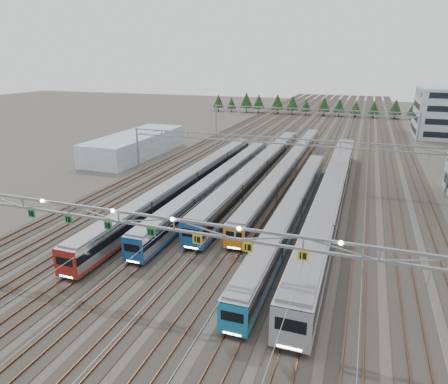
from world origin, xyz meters
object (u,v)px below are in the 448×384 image
(train_a, at_px, (190,181))
(train_c, at_px, (259,170))
(gantry_mid, at_px, (275,146))
(train_f, at_px, (332,193))
(gantry_near, at_px, (173,227))
(west_shed, at_px, (136,145))
(train_e, at_px, (293,208))
(gantry_far, at_px, (310,114))
(train_b, at_px, (220,181))
(train_d, at_px, (290,166))

(train_a, distance_m, train_c, 13.50)
(train_a, xyz_separation_m, gantry_mid, (11.25, 11.71, 4.42))
(train_a, relative_size, train_f, 0.90)
(gantry_near, height_order, west_shed, gantry_near)
(train_c, bearing_deg, train_e, -61.56)
(west_shed, bearing_deg, gantry_mid, -15.12)
(train_e, xyz_separation_m, gantry_far, (-6.75, 63.26, 4.49))
(train_b, height_order, train_d, train_b)
(train_f, relative_size, gantry_near, 1.17)
(train_f, bearing_deg, gantry_near, -111.46)
(gantry_mid, distance_m, gantry_far, 45.00)
(gantry_near, xyz_separation_m, gantry_mid, (0.05, 40.12, -0.70))
(train_a, height_order, west_shed, west_shed)
(train_f, bearing_deg, gantry_mid, 134.68)
(train_f, distance_m, gantry_near, 31.25)
(train_b, relative_size, train_d, 0.79)
(train_c, height_order, west_shed, west_shed)
(train_f, distance_m, gantry_mid, 16.51)
(gantry_mid, bearing_deg, train_b, -124.28)
(train_f, height_order, gantry_far, gantry_far)
(train_d, relative_size, train_e, 1.30)
(train_c, bearing_deg, gantry_near, -86.72)
(train_f, bearing_deg, train_c, 144.20)
(train_d, distance_m, gantry_mid, 6.16)
(train_b, bearing_deg, gantry_near, -77.49)
(train_c, height_order, gantry_far, gantry_far)
(train_a, relative_size, west_shed, 1.99)
(train_d, relative_size, gantry_mid, 1.19)
(train_b, height_order, gantry_mid, gantry_mid)
(train_a, distance_m, train_b, 4.85)
(gantry_near, bearing_deg, west_shed, 124.63)
(train_c, distance_m, train_e, 18.90)
(train_c, bearing_deg, train_f, -35.80)
(train_f, relative_size, gantry_far, 1.17)
(train_a, distance_m, train_d, 20.38)
(train_b, height_order, train_f, train_f)
(train_a, bearing_deg, train_d, 48.53)
(train_a, distance_m, gantry_far, 57.98)
(train_e, distance_m, gantry_near, 23.47)
(train_d, bearing_deg, train_a, -131.47)
(train_a, bearing_deg, train_e, -20.00)
(train_c, xyz_separation_m, gantry_far, (2.25, 46.64, 4.25))
(train_a, relative_size, train_b, 1.11)
(train_a, height_order, train_b, train_a)
(train_e, bearing_deg, train_a, 160.00)
(train_c, relative_size, train_f, 0.91)
(train_d, distance_m, train_e, 22.29)
(gantry_near, distance_m, gantry_mid, 40.12)
(train_f, xyz_separation_m, gantry_mid, (-11.25, 11.38, 4.08))
(train_c, xyz_separation_m, train_e, (9.00, -16.62, -0.24))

